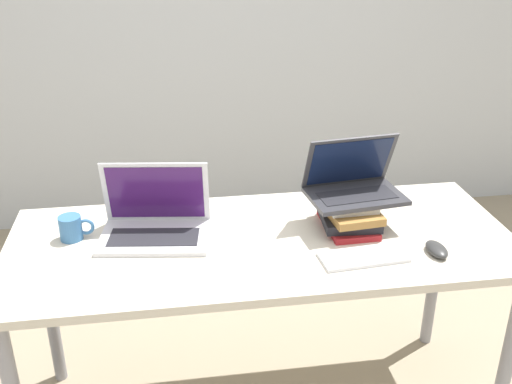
{
  "coord_description": "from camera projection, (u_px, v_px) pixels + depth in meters",
  "views": [
    {
      "loc": [
        -0.29,
        -1.43,
        1.79
      ],
      "look_at": [
        -0.02,
        0.36,
        0.95
      ],
      "focal_mm": 42.0,
      "sensor_mm": 36.0,
      "label": 1
    }
  ],
  "objects": [
    {
      "name": "wireless_keyboard",
      "position": [
        363.0,
        257.0,
        1.95
      ],
      "size": [
        0.29,
        0.14,
        0.01
      ],
      "color": "silver",
      "rests_on": "desk"
    },
    {
      "name": "mug",
      "position": [
        72.0,
        228.0,
        2.06
      ],
      "size": [
        0.12,
        0.08,
        0.09
      ],
      "color": "teal",
      "rests_on": "desk"
    },
    {
      "name": "wall_back",
      "position": [
        214.0,
        1.0,
        3.41
      ],
      "size": [
        8.0,
        0.05,
        2.7
      ],
      "color": "silver",
      "rests_on": "ground_plane"
    },
    {
      "name": "laptop_left",
      "position": [
        155.0,
        222.0,
        2.08
      ],
      "size": [
        0.4,
        0.3,
        0.26
      ],
      "color": "silver",
      "rests_on": "desk"
    },
    {
      "name": "desk",
      "position": [
        262.0,
        258.0,
        2.11
      ],
      "size": [
        1.76,
        0.72,
        0.77
      ],
      "color": "beige",
      "rests_on": "ground_plane"
    },
    {
      "name": "book_stack",
      "position": [
        349.0,
        214.0,
        2.14
      ],
      "size": [
        0.21,
        0.26,
        0.11
      ],
      "color": "maroon",
      "rests_on": "desk"
    },
    {
      "name": "mouse",
      "position": [
        437.0,
        249.0,
        1.98
      ],
      "size": [
        0.06,
        0.11,
        0.03
      ],
      "color": "#2D2D2D",
      "rests_on": "desk"
    },
    {
      "name": "laptop_on_books",
      "position": [
        353.0,
        184.0,
        2.12
      ],
      "size": [
        0.35,
        0.26,
        0.22
      ],
      "color": "#333338",
      "rests_on": "book_stack"
    }
  ]
}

